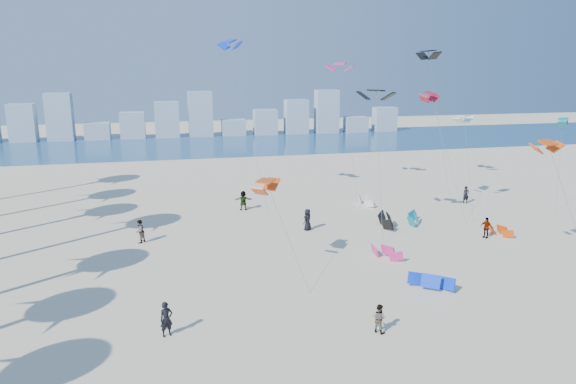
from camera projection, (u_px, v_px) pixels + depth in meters
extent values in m
plane|color=beige|center=(304.00, 380.00, 23.16)|extent=(220.00, 220.00, 0.00)
plane|color=navy|center=(197.00, 144.00, 91.34)|extent=(220.00, 220.00, 0.00)
imported|color=black|center=(166.00, 319.00, 26.71)|extent=(0.77, 0.63, 1.82)
imported|color=gray|center=(379.00, 318.00, 27.13)|extent=(0.91, 0.94, 1.53)
imported|color=black|center=(308.00, 220.00, 43.84)|extent=(1.04, 1.02, 1.80)
imported|color=gray|center=(486.00, 228.00, 41.91)|extent=(0.84, 1.06, 1.68)
imported|color=gray|center=(243.00, 200.00, 49.90)|extent=(1.79, 0.90, 1.85)
imported|color=black|center=(466.00, 195.00, 52.29)|extent=(0.67, 0.48, 1.72)
imported|color=gray|center=(140.00, 231.00, 40.73)|extent=(1.07, 1.11, 1.81)
cylinder|color=#595959|center=(288.00, 236.00, 32.59)|extent=(2.04, 3.34, 6.30)
cylinder|color=#595959|center=(379.00, 167.00, 40.81)|extent=(0.24, 3.04, 11.40)
cylinder|color=#595959|center=(469.00, 168.00, 46.92)|extent=(0.62, 3.84, 8.85)
cylinder|color=#595959|center=(249.00, 129.00, 47.93)|extent=(2.61, 5.36, 15.38)
cylinder|color=#595959|center=(448.00, 158.00, 46.16)|extent=(2.17, 3.82, 10.89)
cylinder|color=#595959|center=(349.00, 130.00, 55.10)|extent=(1.38, 2.70, 13.42)
cylinder|color=#595959|center=(559.00, 167.00, 48.63)|extent=(1.35, 2.03, 8.51)
cylinder|color=#595959|center=(571.00, 214.00, 33.30)|extent=(1.05, 4.37, 8.46)
cylinder|color=#595959|center=(439.00, 124.00, 54.90)|extent=(1.97, 2.83, 14.68)
cube|color=#9EADBF|center=(23.00, 123.00, 93.52)|extent=(4.40, 3.00, 6.60)
cube|color=#9EADBF|center=(60.00, 117.00, 94.68)|extent=(4.40, 3.00, 8.40)
cube|color=#9EADBF|center=(98.00, 131.00, 96.67)|extent=(4.40, 3.00, 3.00)
cube|color=#9EADBF|center=(133.00, 125.00, 97.83)|extent=(4.40, 3.00, 4.80)
cube|color=#9EADBF|center=(167.00, 120.00, 98.98)|extent=(4.40, 3.00, 6.60)
cube|color=#9EADBF|center=(200.00, 114.00, 100.13)|extent=(4.40, 3.00, 8.40)
cube|color=#9EADBF|center=(234.00, 127.00, 102.13)|extent=(4.40, 3.00, 3.00)
cube|color=#9EADBF|center=(265.00, 122.00, 103.28)|extent=(4.40, 3.00, 4.80)
cube|color=#9EADBF|center=(296.00, 117.00, 104.43)|extent=(4.40, 3.00, 6.60)
cube|color=#9EADBF|center=(327.00, 111.00, 105.59)|extent=(4.40, 3.00, 8.40)
cube|color=#9EADBF|center=(356.00, 124.00, 107.58)|extent=(4.40, 3.00, 3.00)
cube|color=#9EADBF|center=(385.00, 119.00, 108.73)|extent=(4.40, 3.00, 4.80)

